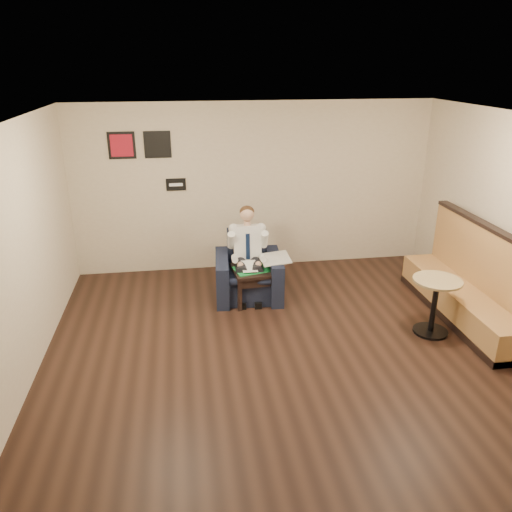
{
  "coord_description": "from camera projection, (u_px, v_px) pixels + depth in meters",
  "views": [
    {
      "loc": [
        -1.21,
        -5.11,
        3.4
      ],
      "look_at": [
        -0.25,
        1.2,
        0.88
      ],
      "focal_mm": 35.0,
      "sensor_mm": 36.0,
      "label": 1
    }
  ],
  "objects": [
    {
      "name": "coffee_mug",
      "position": [
        265.0,
        261.0,
        7.52
      ],
      "size": [
        0.1,
        0.1,
        0.11
      ],
      "primitive_type": "cylinder",
      "rotation": [
        0.0,
        0.0,
        0.08
      ],
      "color": "white",
      "rests_on": "side_table"
    },
    {
      "name": "smartphone",
      "position": [
        255.0,
        264.0,
        7.55
      ],
      "size": [
        0.17,
        0.09,
        0.01
      ],
      "primitive_type": "cube",
      "rotation": [
        0.0,
        0.0,
        -0.09
      ],
      "color": "black",
      "rests_on": "side_table"
    },
    {
      "name": "art_print_left",
      "position": [
        122.0,
        145.0,
        7.77
      ],
      "size": [
        0.42,
        0.03,
        0.42
      ],
      "primitive_type": "cube",
      "color": "#B5162A",
      "rests_on": "wall_back"
    },
    {
      "name": "wall_back",
      "position": [
        255.0,
        187.0,
        8.36
      ],
      "size": [
        6.0,
        0.02,
        2.8
      ],
      "primitive_type": "cube",
      "color": "beige",
      "rests_on": "ground"
    },
    {
      "name": "seating_sign",
      "position": [
        176.0,
        185.0,
        8.13
      ],
      "size": [
        0.32,
        0.02,
        0.2
      ],
      "primitive_type": "cube",
      "color": "black",
      "rests_on": "wall_back"
    },
    {
      "name": "ground",
      "position": [
        291.0,
        357.0,
        6.11
      ],
      "size": [
        6.0,
        6.0,
        0.0
      ],
      "primitive_type": "plane",
      "color": "black",
      "rests_on": "ground"
    },
    {
      "name": "lap_papers",
      "position": [
        249.0,
        266.0,
        7.28
      ],
      "size": [
        0.22,
        0.31,
        0.01
      ],
      "primitive_type": "cube",
      "rotation": [
        0.0,
        0.0,
        -0.0
      ],
      "color": "white",
      "rests_on": "seated_man"
    },
    {
      "name": "green_folder",
      "position": [
        252.0,
        269.0,
        7.34
      ],
      "size": [
        0.58,
        0.47,
        0.01
      ],
      "primitive_type": "cube",
      "rotation": [
        0.0,
        0.0,
        0.22
      ],
      "color": "green",
      "rests_on": "side_table"
    },
    {
      "name": "wall_left",
      "position": [
        12.0,
        266.0,
        5.18
      ],
      "size": [
        0.02,
        6.0,
        2.8
      ],
      "primitive_type": "cube",
      "color": "beige",
      "rests_on": "ground"
    },
    {
      "name": "wall_front",
      "position": [
        410.0,
        436.0,
        2.84
      ],
      "size": [
        6.0,
        0.02,
        2.8
      ],
      "primitive_type": "cube",
      "color": "beige",
      "rests_on": "ground"
    },
    {
      "name": "side_table",
      "position": [
        254.0,
        285.0,
        7.47
      ],
      "size": [
        0.68,
        0.68,
        0.51
      ],
      "primitive_type": "cube",
      "rotation": [
        0.0,
        0.0,
        0.08
      ],
      "color": "black",
      "rests_on": "ground"
    },
    {
      "name": "banquette",
      "position": [
        466.0,
        274.0,
        6.84
      ],
      "size": [
        0.61,
        2.57,
        1.32
      ],
      "primitive_type": "cube",
      "color": "#B07D44",
      "rests_on": "ground"
    },
    {
      "name": "ceiling",
      "position": [
        298.0,
        122.0,
        5.09
      ],
      "size": [
        6.0,
        6.0,
        0.02
      ],
      "primitive_type": "cube",
      "color": "white",
      "rests_on": "wall_back"
    },
    {
      "name": "newspaper",
      "position": [
        275.0,
        258.0,
        7.4
      ],
      "size": [
        0.42,
        0.53,
        0.01
      ],
      "primitive_type": "cube",
      "rotation": [
        0.0,
        0.0,
        -0.02
      ],
      "color": "silver",
      "rests_on": "armchair"
    },
    {
      "name": "art_print_right",
      "position": [
        158.0,
        145.0,
        7.85
      ],
      "size": [
        0.42,
        0.03,
        0.42
      ],
      "primitive_type": "cube",
      "color": "black",
      "rests_on": "wall_back"
    },
    {
      "name": "seated_man",
      "position": [
        249.0,
        259.0,
        7.35
      ],
      "size": [
        0.69,
        0.97,
        1.3
      ],
      "primitive_type": null,
      "rotation": [
        0.0,
        0.0,
        -0.07
      ],
      "color": "silver",
      "rests_on": "armchair"
    },
    {
      "name": "armchair",
      "position": [
        248.0,
        267.0,
        7.53
      ],
      "size": [
        1.05,
        1.05,
        0.95
      ],
      "primitive_type": "cube",
      "rotation": [
        0.0,
        0.0,
        -0.07
      ],
      "color": "black",
      "rests_on": "ground"
    },
    {
      "name": "cafe_table",
      "position": [
        434.0,
        306.0,
        6.53
      ],
      "size": [
        0.77,
        0.77,
        0.77
      ],
      "primitive_type": "cylinder",
      "rotation": [
        0.0,
        0.0,
        0.29
      ],
      "color": "tan",
      "rests_on": "ground"
    }
  ]
}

